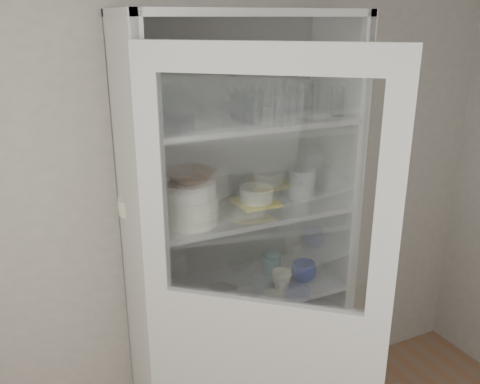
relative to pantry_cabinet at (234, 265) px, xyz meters
name	(u,v)px	position (x,y,z in m)	size (l,w,h in m)	color
wall_back	(181,190)	(-0.20, 0.16, 0.36)	(3.60, 0.02, 2.60)	#A9A7A0
pantry_cabinet	(234,265)	(0.00, 0.00, 0.00)	(1.00, 0.45, 2.10)	beige
cupboard_door	(261,353)	(-0.15, -0.58, -0.07)	(0.72, 0.61, 2.00)	beige
tumbler_0	(185,112)	(-0.29, -0.20, 0.79)	(0.07, 0.07, 0.15)	silver
tumbler_1	(171,114)	(-0.36, -0.22, 0.79)	(0.07, 0.07, 0.15)	silver
tumbler_2	(253,105)	(-0.01, -0.20, 0.80)	(0.08, 0.08, 0.15)	silver
tumbler_3	(281,106)	(0.12, -0.21, 0.79)	(0.07, 0.07, 0.13)	silver
tumbler_4	(245,106)	(-0.03, -0.17, 0.79)	(0.07, 0.07, 0.14)	silver
tumbler_5	(305,102)	(0.23, -0.20, 0.79)	(0.07, 0.07, 0.15)	silver
tumbler_6	(337,101)	(0.41, -0.18, 0.78)	(0.06, 0.06, 0.12)	silver
tumbler_7	(144,109)	(-0.41, -0.05, 0.79)	(0.07, 0.07, 0.14)	silver
tumbler_8	(175,106)	(-0.29, -0.07, 0.80)	(0.07, 0.07, 0.15)	silver
tumbler_9	(242,103)	(0.01, -0.06, 0.79)	(0.07, 0.07, 0.13)	silver
tumbler_10	(238,105)	(-0.02, -0.08, 0.78)	(0.06, 0.06, 0.13)	silver
tumbler_11	(241,103)	(-0.01, -0.09, 0.79)	(0.07, 0.07, 0.14)	silver
goblet_0	(177,97)	(-0.24, 0.05, 0.81)	(0.08, 0.08, 0.18)	silver
goblet_1	(231,93)	(0.01, 0.04, 0.81)	(0.08, 0.08, 0.19)	silver
goblet_2	(291,91)	(0.29, 0.01, 0.81)	(0.08, 0.08, 0.18)	silver
goblet_3	(300,92)	(0.37, 0.05, 0.80)	(0.07, 0.07, 0.15)	silver
plate_stack_front	(190,210)	(-0.26, -0.14, 0.38)	(0.23, 0.23, 0.11)	white
plate_stack_back	(143,204)	(-0.41, 0.06, 0.36)	(0.21, 0.21, 0.07)	white
cream_bowl	(189,189)	(-0.26, -0.14, 0.47)	(0.21, 0.21, 0.07)	white
terracotta_bowl	(189,176)	(-0.26, -0.14, 0.52)	(0.20, 0.20, 0.05)	#442311
glass_platter	(256,205)	(0.06, -0.10, 0.33)	(0.34, 0.34, 0.02)	silver
yellow_trivet	(256,202)	(0.06, -0.10, 0.35)	(0.18, 0.18, 0.01)	yellow
white_ramekin	(256,194)	(0.06, -0.10, 0.38)	(0.15, 0.15, 0.07)	white
grey_bowl_stack	(302,184)	(0.31, -0.08, 0.39)	(0.12, 0.12, 0.14)	#B0B5B5
mug_blue	(304,271)	(0.30, -0.15, -0.03)	(0.12, 0.12, 0.09)	#112D99
mug_teal	(271,263)	(0.20, 0.00, -0.03)	(0.10, 0.10, 0.09)	#2E737D
mug_white	(282,280)	(0.16, -0.17, -0.03)	(0.10, 0.10, 0.09)	white
teal_jar	(272,263)	(0.20, -0.02, -0.03)	(0.08, 0.08, 0.10)	#2E737D
measuring_cups	(222,292)	(-0.12, -0.11, -0.06)	(0.11, 0.11, 0.04)	#AFAFAF
white_canister	(153,290)	(-0.41, -0.03, -0.02)	(0.10, 0.10, 0.12)	white
cream_dish	(231,357)	(-0.06, -0.10, -0.44)	(0.24, 0.24, 0.07)	white
tin_box	(273,344)	(0.17, -0.08, -0.45)	(0.18, 0.12, 0.05)	gray
tumbler_12	(157,108)	(-0.37, -0.10, 0.80)	(0.08, 0.08, 0.16)	silver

